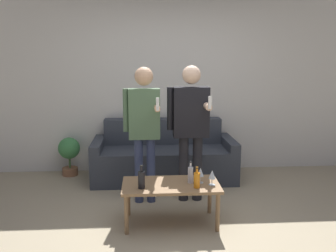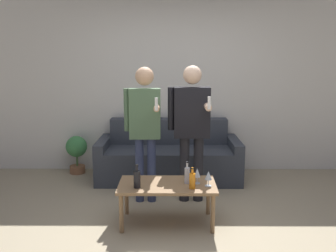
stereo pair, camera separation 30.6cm
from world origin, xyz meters
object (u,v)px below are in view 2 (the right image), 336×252
bottle_orange (192,180)px  person_standing_left (145,122)px  coffee_table (167,188)px  person_standing_right (191,123)px  couch (169,157)px

bottle_orange → person_standing_left: person_standing_left is taller
coffee_table → person_standing_left: (-0.27, 0.61, 0.59)m
coffee_table → person_standing_right: size_ratio=0.62×
bottle_orange → person_standing_left: bearing=124.9°
person_standing_left → person_standing_right: 0.55m
person_standing_left → coffee_table: bearing=-66.1°
person_standing_right → person_standing_left: bearing=-177.0°
bottle_orange → person_standing_right: bearing=87.8°
bottle_orange → person_standing_left: size_ratio=0.13×
coffee_table → bottle_orange: (0.25, -0.14, 0.13)m
person_standing_right → coffee_table: bearing=-113.8°
couch → person_standing_left: person_standing_left is taller
bottle_orange → couch: bearing=98.3°
coffee_table → person_standing_right: person_standing_right is taller
couch → coffee_table: couch is taller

